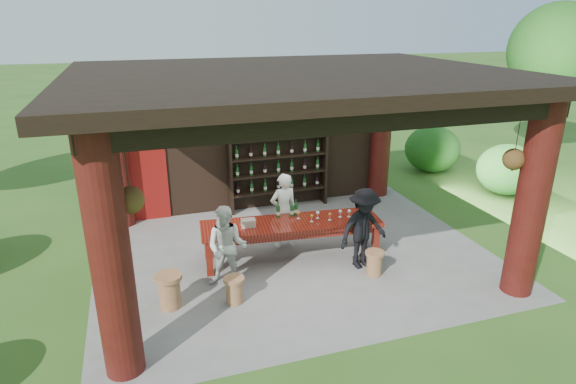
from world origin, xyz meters
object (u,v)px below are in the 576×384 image
object	(u,v)px
tasting_table	(291,228)
stool_far_left	(169,290)
wine_shelf	(278,165)
stool_near_left	(234,289)
napkin_basket	(248,223)
host	(283,210)
guest_woman	(227,247)
guest_man	(363,228)
stool_near_right	(374,262)

from	to	relation	value
tasting_table	stool_far_left	bearing A→B (deg)	-157.59
wine_shelf	stool_far_left	xyz separation A→B (m)	(-2.88, -3.55, -0.75)
tasting_table	stool_far_left	distance (m)	2.57
stool_near_left	napkin_basket	bearing A→B (deg)	66.09
wine_shelf	host	distance (m)	2.11
guest_woman	guest_man	distance (m)	2.49
stool_near_left	guest_man	distance (m)	2.59
stool_near_right	stool_far_left	size ratio (longest dim) A/B	0.79
host	guest_man	distance (m)	1.68
stool_near_left	stool_far_left	xyz separation A→B (m)	(-1.00, 0.20, 0.06)
tasting_table	guest_man	size ratio (longest dim) A/B	2.26
guest_woman	stool_near_left	bearing A→B (deg)	-66.93
tasting_table	wine_shelf	bearing A→B (deg)	78.43
stool_far_left	guest_man	world-z (taller)	guest_man
wine_shelf	guest_man	distance (m)	3.35
tasting_table	guest_woman	bearing A→B (deg)	-155.82
wine_shelf	napkin_basket	bearing A→B (deg)	-117.97
guest_man	napkin_basket	size ratio (longest dim) A/B	5.84
wine_shelf	stool_far_left	bearing A→B (deg)	-129.07
tasting_table	guest_woman	distance (m)	1.47
guest_woman	guest_man	size ratio (longest dim) A/B	0.95
wine_shelf	stool_near_left	xyz separation A→B (m)	(-1.88, -3.75, -0.81)
wine_shelf	guest_man	xyz separation A→B (m)	(0.61, -3.28, -0.29)
stool_near_right	stool_far_left	distance (m)	3.57
tasting_table	stool_near_right	world-z (taller)	tasting_table
guest_woman	napkin_basket	world-z (taller)	guest_woman
stool_far_left	napkin_basket	distance (m)	1.92
stool_far_left	guest_man	distance (m)	3.54
tasting_table	host	xyz separation A→B (m)	(0.02, 0.56, 0.13)
stool_near_right	stool_far_left	bearing A→B (deg)	178.59
stool_near_left	guest_woman	size ratio (longest dim) A/B	0.31
host	guest_man	size ratio (longest dim) A/B	1.00
tasting_table	stool_far_left	world-z (taller)	tasting_table
stool_far_left	host	world-z (taller)	host
wine_shelf	napkin_basket	size ratio (longest dim) A/B	9.17
stool_near_left	stool_near_right	bearing A→B (deg)	2.40
wine_shelf	stool_near_right	distance (m)	3.79
stool_near_right	host	bearing A→B (deg)	126.39
stool_near_left	wine_shelf	bearing A→B (deg)	63.32
wine_shelf	stool_near_right	size ratio (longest dim) A/B	5.24
stool_far_left	guest_woman	distance (m)	1.16
stool_near_left	tasting_table	bearing A→B (deg)	40.73
stool_near_right	host	size ratio (longest dim) A/B	0.30
stool_far_left	host	xyz separation A→B (m)	(2.37, 1.53, 0.46)
stool_far_left	napkin_basket	xyz separation A→B (m)	(1.54, 1.02, 0.52)
stool_far_left	guest_man	size ratio (longest dim) A/B	0.38
host	tasting_table	bearing A→B (deg)	80.01
guest_man	tasting_table	bearing A→B (deg)	136.96
wine_shelf	host	world-z (taller)	wine_shelf
stool_near_left	napkin_basket	distance (m)	1.45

